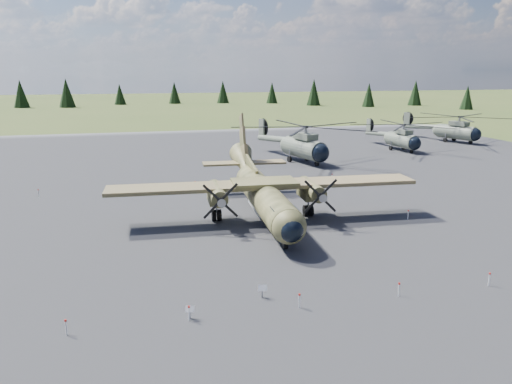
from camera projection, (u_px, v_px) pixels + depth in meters
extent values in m
plane|color=#4A5124|center=(221.00, 234.00, 39.50)|extent=(500.00, 500.00, 0.00)
cube|color=#59595E|center=(203.00, 202.00, 48.93)|extent=(120.00, 120.00, 0.04)
cylinder|color=#393B1F|center=(265.00, 198.00, 42.35)|extent=(3.49, 16.48, 2.54)
sphere|color=#393B1F|center=(289.00, 227.00, 34.54)|extent=(2.63, 2.63, 2.49)
sphere|color=black|center=(291.00, 229.00, 34.07)|extent=(1.93, 1.93, 1.83)
cube|color=black|center=(284.00, 212.00, 35.77)|extent=(1.90, 1.56, 0.50)
cone|color=#393B1F|center=(245.00, 164.00, 52.36)|extent=(2.85, 6.38, 3.83)
cube|color=#96999B|center=(263.00, 207.00, 43.47)|extent=(2.04, 5.54, 0.45)
cube|color=#394021|center=(264.00, 185.00, 42.53)|extent=(26.49, 4.61, 0.32)
cube|color=#393B1F|center=(264.00, 182.00, 42.49)|extent=(5.63, 3.58, 0.32)
cylinder|color=#393B1F|center=(217.00, 193.00, 41.67)|extent=(1.63, 4.80, 1.36)
cube|color=#393B1F|center=(216.00, 198.00, 42.50)|extent=(1.54, 3.16, 0.73)
cone|color=gray|center=(221.00, 202.00, 38.85)|extent=(0.74, 0.86, 0.69)
cylinder|color=black|center=(217.00, 215.00, 42.87)|extent=(0.86, 1.04, 1.00)
cylinder|color=#393B1F|center=(311.00, 189.00, 43.12)|extent=(1.63, 4.80, 1.36)
cube|color=#393B1F|center=(309.00, 194.00, 43.95)|extent=(1.54, 3.16, 0.73)
cone|color=gray|center=(322.00, 197.00, 40.30)|extent=(0.74, 0.86, 0.69)
cylinder|color=black|center=(308.00, 210.00, 44.32)|extent=(0.86, 1.04, 1.00)
cube|color=#393B1F|center=(250.00, 165.00, 48.93)|extent=(0.65, 6.87, 1.53)
cube|color=#394021|center=(244.00, 163.00, 52.78)|extent=(8.83, 2.50, 0.20)
cylinder|color=gray|center=(285.00, 234.00, 35.80)|extent=(0.13, 0.13, 0.82)
cylinder|color=black|center=(285.00, 243.00, 35.96)|extent=(0.37, 0.87, 0.85)
cylinder|color=#64685A|center=(304.00, 149.00, 69.31)|extent=(4.59, 8.28, 2.73)
sphere|color=black|center=(320.00, 153.00, 65.97)|extent=(3.05, 3.05, 2.51)
sphere|color=#64685A|center=(289.00, 145.00, 72.67)|extent=(3.05, 3.05, 2.51)
cube|color=#64685A|center=(306.00, 136.00, 68.52)|extent=(2.66, 3.84, 0.82)
cylinder|color=gray|center=(306.00, 130.00, 68.33)|extent=(0.48, 0.48, 1.09)
cylinder|color=#64685A|center=(275.00, 139.00, 76.08)|extent=(3.20, 9.24, 1.56)
cube|color=#64685A|center=(262.00, 127.00, 79.25)|extent=(0.61, 1.54, 2.62)
cylinder|color=black|center=(264.00, 127.00, 79.42)|extent=(0.77, 2.76, 2.83)
cylinder|color=black|center=(317.00, 163.00, 66.89)|extent=(0.48, 0.79, 0.74)
cylinder|color=black|center=(289.00, 159.00, 70.13)|extent=(0.53, 0.93, 0.87)
cylinder|color=gray|center=(289.00, 155.00, 70.00)|extent=(0.19, 0.19, 1.58)
cylinder|color=black|center=(307.00, 157.00, 71.49)|extent=(0.53, 0.93, 0.87)
cylinder|color=gray|center=(307.00, 154.00, 71.35)|extent=(0.19, 0.19, 1.58)
cylinder|color=#64685A|center=(402.00, 140.00, 79.71)|extent=(2.84, 6.69, 2.26)
sphere|color=black|center=(414.00, 143.00, 76.73)|extent=(2.26, 2.26, 2.08)
sphere|color=#64685A|center=(390.00, 138.00, 82.70)|extent=(2.26, 2.26, 2.08)
cube|color=#64685A|center=(404.00, 132.00, 79.04)|extent=(1.79, 3.02, 0.68)
cylinder|color=gray|center=(404.00, 127.00, 78.87)|extent=(0.35, 0.35, 0.90)
cylinder|color=#64685A|center=(379.00, 134.00, 85.74)|extent=(1.45, 7.76, 1.29)
cube|color=#64685A|center=(369.00, 125.00, 88.59)|extent=(0.31, 1.28, 2.17)
cylinder|color=black|center=(370.00, 125.00, 88.69)|extent=(0.27, 2.35, 2.35)
cylinder|color=black|center=(411.00, 151.00, 77.53)|extent=(0.31, 0.64, 0.62)
cylinder|color=black|center=(391.00, 148.00, 80.64)|extent=(0.34, 0.75, 0.72)
cylinder|color=gray|center=(391.00, 145.00, 80.52)|extent=(0.14, 0.14, 1.31)
cylinder|color=black|center=(404.00, 147.00, 81.41)|extent=(0.34, 0.75, 0.72)
cylinder|color=gray|center=(404.00, 144.00, 81.30)|extent=(0.14, 0.14, 1.31)
cylinder|color=#64685A|center=(456.00, 132.00, 88.91)|extent=(4.85, 7.53, 2.47)
sphere|color=black|center=(475.00, 135.00, 86.08)|extent=(2.94, 2.94, 2.27)
sphere|color=#64685A|center=(439.00, 130.00, 91.75)|extent=(2.94, 2.94, 2.27)
cube|color=#64685A|center=(459.00, 124.00, 88.22)|extent=(2.70, 3.56, 0.74)
cylinder|color=gray|center=(459.00, 119.00, 88.04)|extent=(0.46, 0.46, 0.99)
cylinder|color=#64685A|center=(422.00, 127.00, 94.62)|extent=(3.79, 8.18, 1.41)
cube|color=#64685A|center=(407.00, 119.00, 97.28)|extent=(0.70, 1.37, 2.37)
cylinder|color=black|center=(408.00, 118.00, 97.48)|extent=(0.97, 2.42, 2.57)
cylinder|color=black|center=(471.00, 142.00, 86.88)|extent=(0.50, 0.73, 0.67)
cylinder|color=black|center=(445.00, 140.00, 89.46)|extent=(0.56, 0.84, 0.79)
cylinder|color=gray|center=(445.00, 137.00, 89.33)|extent=(0.18, 0.18, 1.43)
cylinder|color=black|center=(454.00, 139.00, 90.94)|extent=(0.56, 0.84, 0.79)
cylinder|color=gray|center=(454.00, 136.00, 90.81)|extent=(0.18, 0.18, 1.43)
cube|color=gray|center=(190.00, 313.00, 26.01)|extent=(0.10, 0.10, 0.59)
cube|color=white|center=(190.00, 309.00, 25.90)|extent=(0.50, 0.29, 0.33)
cube|color=gray|center=(262.00, 292.00, 28.42)|extent=(0.10, 0.10, 0.63)
cube|color=white|center=(262.00, 288.00, 28.29)|extent=(0.53, 0.30, 0.35)
cylinder|color=white|center=(66.00, 328.00, 24.35)|extent=(0.07, 0.07, 0.80)
cylinder|color=#AE1912|center=(65.00, 320.00, 24.25)|extent=(0.12, 0.12, 0.10)
cylinder|color=white|center=(189.00, 314.00, 25.74)|extent=(0.07, 0.07, 0.80)
cylinder|color=#AE1912|center=(189.00, 307.00, 25.65)|extent=(0.12, 0.12, 0.10)
cylinder|color=white|center=(299.00, 301.00, 27.14)|extent=(0.07, 0.07, 0.80)
cylinder|color=#AE1912|center=(300.00, 295.00, 27.04)|extent=(0.12, 0.12, 0.10)
cylinder|color=white|center=(399.00, 290.00, 28.54)|extent=(0.07, 0.07, 0.80)
cylinder|color=#AE1912|center=(399.00, 284.00, 28.44)|extent=(0.12, 0.12, 0.10)
cylinder|color=white|center=(489.00, 280.00, 29.93)|extent=(0.07, 0.07, 0.80)
cylinder|color=#AE1912|center=(490.00, 274.00, 29.84)|extent=(0.12, 0.12, 0.10)
cylinder|color=white|center=(39.00, 194.00, 50.77)|extent=(0.07, 0.07, 0.80)
cylinder|color=#AE1912|center=(38.00, 190.00, 50.67)|extent=(0.12, 0.12, 0.10)
cylinder|color=white|center=(120.00, 189.00, 52.63)|extent=(0.07, 0.07, 0.80)
cylinder|color=#AE1912|center=(119.00, 186.00, 52.53)|extent=(0.12, 0.12, 0.10)
cylinder|color=white|center=(195.00, 185.00, 54.49)|extent=(0.07, 0.07, 0.80)
cylinder|color=#AE1912|center=(195.00, 182.00, 54.39)|extent=(0.12, 0.12, 0.10)
cylinder|color=white|center=(266.00, 181.00, 56.35)|extent=(0.07, 0.07, 0.80)
cylinder|color=#AE1912|center=(266.00, 178.00, 56.26)|extent=(0.12, 0.12, 0.10)
cylinder|color=white|center=(332.00, 178.00, 58.21)|extent=(0.07, 0.07, 0.80)
cylinder|color=#AE1912|center=(332.00, 174.00, 58.12)|extent=(0.12, 0.12, 0.10)
cylinder|color=white|center=(408.00, 215.00, 43.24)|extent=(0.07, 0.07, 0.80)
cylinder|color=#AE1912|center=(408.00, 211.00, 43.15)|extent=(0.12, 0.12, 0.10)
cone|color=black|center=(467.00, 97.00, 163.28)|extent=(4.34, 4.34, 7.74)
cone|color=black|center=(415.00, 93.00, 182.32)|extent=(5.09, 5.09, 9.09)
cone|color=black|center=(369.00, 95.00, 175.08)|extent=(4.64, 4.64, 8.29)
cone|color=black|center=(314.00, 92.00, 182.10)|extent=(5.34, 5.34, 9.53)
cone|color=black|center=(272.00, 93.00, 193.87)|extent=(4.52, 4.52, 8.07)
cone|color=black|center=(223.00, 92.00, 194.53)|extent=(4.81, 4.81, 8.58)
cone|color=black|center=(174.00, 93.00, 191.79)|extent=(4.61, 4.61, 8.23)
cone|color=black|center=(120.00, 94.00, 186.14)|extent=(4.30, 4.30, 7.68)
cone|color=black|center=(66.00, 93.00, 171.97)|extent=(5.53, 5.53, 9.88)
cone|color=black|center=(21.00, 94.00, 171.04)|extent=(5.29, 5.29, 9.44)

